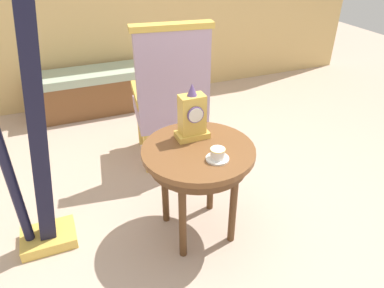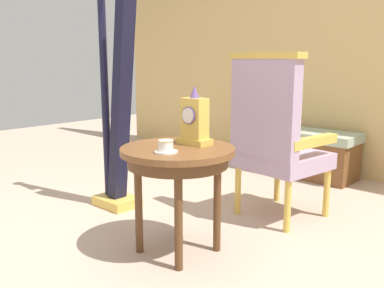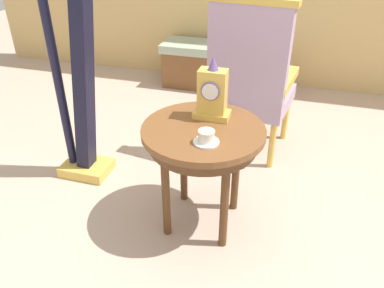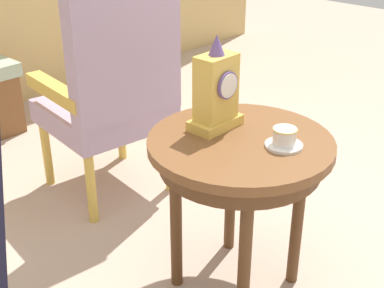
% 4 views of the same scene
% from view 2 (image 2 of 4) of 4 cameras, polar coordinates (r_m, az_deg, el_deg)
% --- Properties ---
extents(ground_plane, '(10.00, 10.00, 0.00)m').
position_cam_2_polar(ground_plane, '(2.60, -1.67, -13.60)').
color(ground_plane, '#BCA38E').
extents(wall_back, '(6.00, 0.10, 2.80)m').
position_cam_2_polar(wall_back, '(4.28, 20.47, 14.68)').
color(wall_back, tan).
rests_on(wall_back, ground).
extents(side_table, '(0.64, 0.64, 0.62)m').
position_cam_2_polar(side_table, '(2.37, -1.93, -2.33)').
color(side_table, brown).
rests_on(side_table, ground).
extents(teacup_left, '(0.13, 0.13, 0.07)m').
position_cam_2_polar(teacup_left, '(2.21, -3.54, -0.40)').
color(teacup_left, white).
rests_on(teacup_left, side_table).
extents(mantel_clock, '(0.19, 0.11, 0.34)m').
position_cam_2_polar(mantel_clock, '(2.41, 0.32, 3.10)').
color(mantel_clock, gold).
rests_on(mantel_clock, side_table).
extents(armchair, '(0.61, 0.60, 1.14)m').
position_cam_2_polar(armchair, '(2.92, 11.05, 1.17)').
color(armchair, '#B299B7').
rests_on(armchair, ground).
extents(harp, '(0.40, 0.24, 1.86)m').
position_cam_2_polar(harp, '(3.13, -10.11, 4.88)').
color(harp, gold).
rests_on(harp, ground).
extents(window_bench, '(1.16, 0.40, 0.44)m').
position_cam_2_polar(window_bench, '(4.23, 13.84, -0.96)').
color(window_bench, '#9EB299').
rests_on(window_bench, ground).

